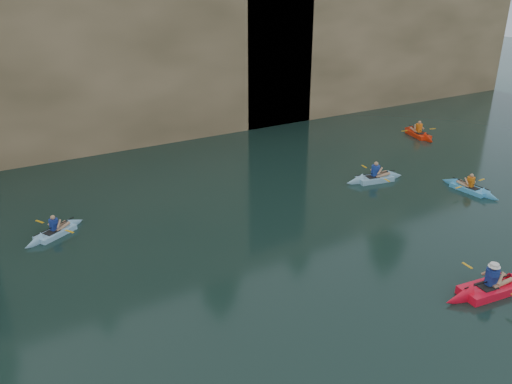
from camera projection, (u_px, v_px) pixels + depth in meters
cliff at (66, 32)px, 33.13m from camera, size 70.00×16.00×12.00m
cliff_slab_center at (131, 46)px, 28.37m from camera, size 24.00×2.40×11.40m
cliff_slab_east at (386, 40)px, 38.22m from camera, size 26.00×2.40×9.84m
sea_cave_center at (33, 133)px, 26.58m from camera, size 3.50×1.00×3.20m
sea_cave_east at (257, 93)px, 33.02m from camera, size 5.00×1.00×4.50m
main_kayaker at (490, 288)px, 15.64m from camera, size 3.59×2.37×1.31m
kayaker_ltblue_near at (375, 178)px, 24.48m from camera, size 3.24×2.42×1.25m
kayaker_red_far at (418, 134)px, 31.65m from camera, size 2.35×3.43×1.24m
kayaker_ltblue_mid at (55, 232)px, 19.25m from camera, size 2.72×1.90×1.05m
kayaker_blue_east at (469, 188)px, 23.32m from camera, size 2.15×3.05×1.07m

